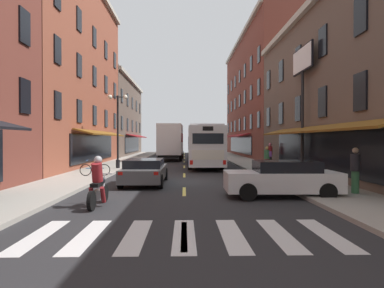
{
  "coord_description": "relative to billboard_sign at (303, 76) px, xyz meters",
  "views": [
    {
      "loc": [
        0.01,
        -17.62,
        2.18
      ],
      "look_at": [
        0.58,
        7.47,
        1.88
      ],
      "focal_mm": 31.29,
      "sensor_mm": 36.0,
      "label": 1
    }
  ],
  "objects": [
    {
      "name": "lane_centre_dashes",
      "position": [
        -7.05,
        -2.41,
        -5.99
      ],
      "size": [
        0.14,
        73.9,
        0.01
      ],
      "color": "#DBCC4C",
      "rests_on": "ground"
    },
    {
      "name": "crosswalk_near",
      "position": [
        -7.05,
        -12.16,
        -5.99
      ],
      "size": [
        7.1,
        2.8,
        0.01
      ],
      "color": "silver",
      "rests_on": "ground"
    },
    {
      "name": "street_lamp_twin",
      "position": [
        -11.88,
        4.6,
        -2.91
      ],
      "size": [
        1.42,
        0.32,
        5.32
      ],
      "color": "black",
      "rests_on": "sidewalk_left"
    },
    {
      "name": "box_truck",
      "position": [
        -8.46,
        16.14,
        -4.01
      ],
      "size": [
        2.63,
        7.68,
        3.8
      ],
      "color": "#B21E19",
      "rests_on": "ground"
    },
    {
      "name": "sedan_mid",
      "position": [
        -8.99,
        -3.21,
        -5.35
      ],
      "size": [
        2.05,
        4.69,
        1.24
      ],
      "color": "#515154",
      "rests_on": "ground"
    },
    {
      "name": "pedestrian_near",
      "position": [
        -1.51,
        2.4,
        -5.01
      ],
      "size": [
        0.52,
        0.4,
        1.61
      ],
      "rotation": [
        0.0,
        0.0,
        1.26
      ],
      "color": "maroon",
      "rests_on": "sidewalk_right"
    },
    {
      "name": "pedestrian_mid",
      "position": [
        -0.5,
        -7.16,
        -4.95
      ],
      "size": [
        0.36,
        0.36,
        1.75
      ],
      "rotation": [
        0.0,
        0.0,
        0.65
      ],
      "color": "#33663F",
      "rests_on": "sidewalk_right"
    },
    {
      "name": "billboard_sign",
      "position": [
        0.0,
        0.0,
        0.0
      ],
      "size": [
        0.4,
        3.14,
        7.59
      ],
      "color": "black",
      "rests_on": "sidewalk_right"
    },
    {
      "name": "ground_plane",
      "position": [
        -7.05,
        -2.16,
        -6.05
      ],
      "size": [
        34.8,
        80.0,
        0.1
      ],
      "primitive_type": "cube",
      "color": "#28282B"
    },
    {
      "name": "sidewalk_left",
      "position": [
        -12.95,
        -2.16,
        -5.93
      ],
      "size": [
        3.0,
        80.0,
        0.14
      ],
      "primitive_type": "cube",
      "color": "#A39E93",
      "rests_on": "ground"
    },
    {
      "name": "sidewalk_right",
      "position": [
        -1.15,
        -2.16,
        -5.93
      ],
      "size": [
        3.0,
        80.0,
        0.14
      ],
      "primitive_type": "cube",
      "color": "#A39E93",
      "rests_on": "ground"
    },
    {
      "name": "sedan_near",
      "position": [
        -3.3,
        -7.13,
        -5.28
      ],
      "size": [
        4.29,
        1.96,
        1.38
      ],
      "color": "silver",
      "rests_on": "ground"
    },
    {
      "name": "transit_bus",
      "position": [
        -5.43,
        7.78,
        -4.27
      ],
      "size": [
        2.73,
        11.1,
        3.3
      ],
      "color": "silver",
      "rests_on": "ground"
    },
    {
      "name": "bicycle_near",
      "position": [
        -12.14,
        -0.64,
        -5.49
      ],
      "size": [
        1.71,
        0.48,
        0.91
      ],
      "color": "black",
      "rests_on": "sidewalk_left"
    },
    {
      "name": "storefront_row_right",
      "position": [
        4.33,
        1.78,
        0.34
      ],
      "size": [
        9.44,
        79.9,
        15.7
      ],
      "color": "brown",
      "rests_on": "ground"
    },
    {
      "name": "pedestrian_far",
      "position": [
        -0.2,
        6.71,
        -4.92
      ],
      "size": [
        0.36,
        0.36,
        1.81
      ],
      "rotation": [
        0.0,
        0.0,
        1.99
      ],
      "color": "black",
      "rests_on": "sidewalk_right"
    },
    {
      "name": "sedan_far",
      "position": [
        -8.57,
        26.3,
        -5.3
      ],
      "size": [
        2.06,
        4.4,
        1.36
      ],
      "color": "navy",
      "rests_on": "ground"
    },
    {
      "name": "motorcycle_rider",
      "position": [
        -9.86,
        -8.81,
        -5.29
      ],
      "size": [
        0.62,
        2.07,
        1.66
      ],
      "color": "black",
      "rests_on": "ground"
    }
  ]
}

